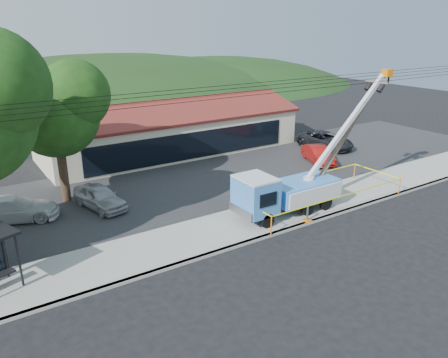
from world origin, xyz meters
TOP-DOWN VIEW (x-y plane):
  - ground at (0.00, 0.00)m, footprint 120.00×120.00m
  - curb at (0.00, 2.10)m, footprint 60.00×0.25m
  - sidewalk at (0.00, 4.00)m, footprint 60.00×4.00m
  - parking_lot at (0.00, 12.00)m, footprint 60.00×12.00m
  - strip_mall at (4.00, 19.98)m, footprint 22.50×8.53m
  - tree_lot at (-7.00, 13.00)m, footprint 6.30×5.60m
  - hill_center at (10.00, 55.00)m, footprint 89.60×64.00m
  - hill_east at (30.00, 55.00)m, footprint 72.80×52.00m
  - utility_truck at (3.37, 3.80)m, footprint 11.37×3.62m
  - leaning_pole at (8.39, 3.95)m, footprint 6.42×1.72m
  - caution_tape at (6.24, 3.84)m, footprint 10.88×3.86m
  - car_silver at (-5.55, 10.66)m, footprint 2.60×4.44m
  - car_red at (12.34, 10.14)m, footprint 2.81×4.35m
  - car_white at (-10.31, 11.60)m, footprint 5.39×3.54m
  - car_dark at (16.00, 12.95)m, footprint 3.04×5.58m

SIDE VIEW (x-z plane):
  - ground at x=0.00m, z-range 0.00..0.00m
  - hill_center at x=10.00m, z-range -16.00..16.00m
  - hill_east at x=30.00m, z-range -13.00..13.00m
  - car_silver at x=-5.55m, z-range -0.71..0.71m
  - car_red at x=12.34m, z-range -0.68..0.68m
  - car_white at x=-10.31m, z-range -0.73..0.73m
  - car_dark at x=16.00m, z-range -0.74..0.74m
  - parking_lot at x=0.00m, z-range 0.00..0.10m
  - curb at x=0.00m, z-range 0.00..0.15m
  - sidewalk at x=0.00m, z-range 0.00..0.15m
  - caution_tape at x=6.24m, z-range 0.41..1.53m
  - utility_truck at x=3.37m, z-range -2.39..5.59m
  - strip_mall at x=4.00m, z-range -0.46..4.22m
  - leaning_pole at x=8.39m, z-range 0.44..8.37m
  - tree_lot at x=-7.00m, z-range 1.74..10.68m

